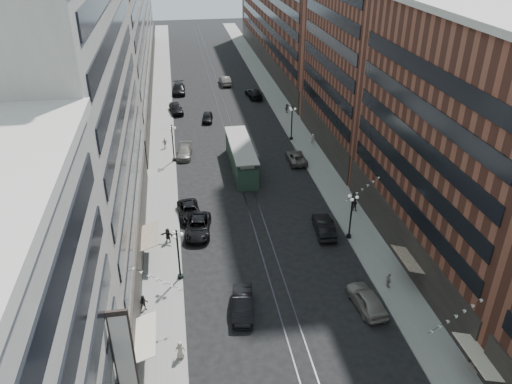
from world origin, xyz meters
TOP-DOWN VIEW (x-y plane):
  - ground at (0.00, 60.00)m, footprint 220.00×220.00m
  - sidewalk_west at (-11.00, 70.00)m, footprint 4.00×180.00m
  - sidewalk_east at (11.00, 70.00)m, footprint 4.00×180.00m
  - rail_west at (-0.70, 70.00)m, footprint 0.12×180.00m
  - rail_east at (0.70, 70.00)m, footprint 0.12×180.00m
  - building_west_mid at (-17.00, 33.00)m, footprint 8.00×36.00m
  - building_west_far at (-17.00, 96.00)m, footprint 8.00×90.00m
  - building_east_mid at (17.00, 28.00)m, footprint 8.00×30.00m
  - building_east_tower at (17.00, 56.00)m, footprint 8.00×26.00m
  - building_east_far at (17.00, 105.00)m, footprint 8.00×72.00m
  - lamppost_sw_far at (-9.20, 28.00)m, footprint 1.03×1.14m
  - lamppost_sw_mid at (-9.20, 55.00)m, footprint 1.03×1.14m
  - lamppost_se_far at (9.20, 32.00)m, footprint 1.03×1.14m
  - lamppost_se_mid at (9.20, 60.00)m, footprint 1.03×1.14m
  - streetcar at (0.00, 51.14)m, footprint 3.00×13.55m
  - car_2 at (-6.97, 35.80)m, footprint 3.42×6.13m
  - car_4 at (7.16, 21.19)m, footprint 2.66×5.43m
  - car_5 at (-3.90, 22.41)m, footprint 2.45×5.28m
  - pedestrian_1 at (-9.50, 17.91)m, footprint 0.86×0.57m
  - pedestrian_2 at (-12.50, 23.89)m, footprint 0.85×0.55m
  - pedestrian_4 at (10.14, 23.39)m, footprint 0.43×0.91m
  - car_7 at (-7.72, 39.49)m, footprint 3.04×5.53m
  - car_8 at (-7.66, 56.56)m, footprint 2.66×5.30m
  - car_9 at (-8.40, 75.63)m, footprint 2.79×5.45m
  - car_10 at (6.80, 33.49)m, footprint 2.33×5.48m
  - car_11 at (8.09, 52.02)m, footprint 2.45×5.28m
  - car_12 at (6.80, 81.98)m, footprint 3.13×6.25m
  - car_13 at (-3.17, 70.52)m, footprint 2.23×4.42m
  - car_14 at (2.20, 91.53)m, footprint 2.28×5.48m
  - pedestrian_5 at (-10.30, 34.38)m, footprint 1.60×1.03m
  - pedestrian_6 at (-10.44, 59.83)m, footprint 0.97×0.56m
  - pedestrian_7 at (11.69, 37.45)m, footprint 0.89×0.79m
  - pedestrian_8 at (11.83, 57.09)m, footprint 0.74×0.52m
  - pedestrian_9 at (11.18, 71.99)m, footprint 1.12×0.79m
  - car_extra_0 at (-7.56, 87.19)m, footprint 2.65×6.17m

SIDE VIEW (x-z plane):
  - ground at x=0.00m, z-range 0.00..0.00m
  - rail_west at x=-0.70m, z-range 0.00..0.02m
  - rail_east at x=0.70m, z-range 0.00..0.02m
  - sidewalk_west at x=-11.00m, z-range 0.00..0.15m
  - sidewalk_east at x=11.00m, z-range 0.00..0.15m
  - car_13 at x=-3.17m, z-range 0.00..1.44m
  - car_11 at x=8.09m, z-range 0.00..1.46m
  - car_7 at x=-7.72m, z-range 0.00..1.47m
  - car_8 at x=-7.66m, z-range 0.00..1.48m
  - car_2 at x=-6.97m, z-range 0.00..1.62m
  - car_5 at x=-3.90m, z-range 0.00..1.67m
  - car_12 at x=6.80m, z-range 0.00..1.74m
  - car_10 at x=6.80m, z-range 0.00..1.76m
  - car_14 at x=2.20m, z-range 0.00..1.76m
  - car_extra_0 at x=-7.56m, z-range 0.00..1.77m
  - car_9 at x=-8.40m, z-range 0.00..1.78m
  - car_4 at x=7.16m, z-range 0.00..1.78m
  - pedestrian_4 at x=10.14m, z-range 0.15..1.69m
  - pedestrian_6 at x=-10.44m, z-range 0.15..1.72m
  - pedestrian_9 at x=11.18m, z-range 0.15..1.75m
  - pedestrian_7 at x=11.69m, z-range 0.15..1.76m
  - pedestrian_2 at x=-12.50m, z-range 0.15..1.77m
  - pedestrian_1 at x=-9.50m, z-range 0.15..1.77m
  - pedestrian_5 at x=-10.30m, z-range 0.15..1.82m
  - pedestrian_8 at x=11.83m, z-range 0.15..2.07m
  - streetcar at x=0.00m, z-range -0.14..3.60m
  - lamppost_sw_far at x=-9.20m, z-range 0.34..5.86m
  - lamppost_sw_mid at x=-9.20m, z-range 0.34..5.86m
  - lamppost_se_far at x=9.20m, z-range 0.34..5.86m
  - lamppost_se_mid at x=9.20m, z-range 0.34..5.86m
  - building_east_mid at x=17.00m, z-range 0.00..24.00m
  - building_east_far at x=17.00m, z-range 0.00..24.00m
  - building_west_far at x=-17.00m, z-range 0.00..26.00m
  - building_west_mid at x=-17.00m, z-range 0.00..28.00m
  - building_east_tower at x=17.00m, z-range 0.00..42.00m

